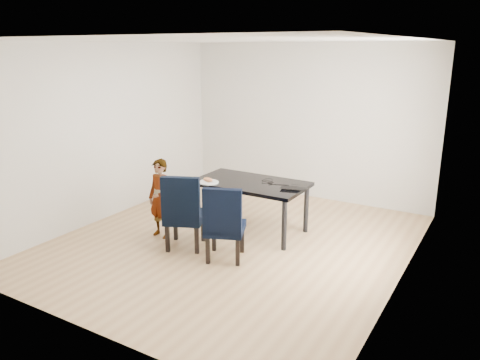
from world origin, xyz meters
The scene contains 14 objects.
floor centered at (0.00, 0.00, -0.01)m, with size 4.50×5.00×0.01m, color tan.
ceiling centered at (0.00, 0.00, 2.71)m, with size 4.50×5.00×0.01m, color white.
wall_back centered at (0.00, 2.50, 1.35)m, with size 4.50×0.01×2.70m, color silver.
wall_front centered at (0.00, -2.50, 1.35)m, with size 4.50×0.01×2.70m, color silver.
wall_left centered at (-2.25, 0.00, 1.35)m, with size 0.01×5.00×2.70m, color silver.
wall_right centered at (2.25, 0.00, 1.35)m, with size 0.01×5.00×2.70m, color white.
dining_table centered at (0.00, 0.50, 0.38)m, with size 1.60×0.90×0.75m, color black.
chair_left centered at (-0.47, -0.44, 0.52)m, with size 0.50×0.52×1.04m, color black.
chair_right centered at (0.18, -0.48, 0.49)m, with size 0.47×0.49×0.99m, color black.
child centered at (-0.99, -0.33, 0.56)m, with size 0.41×0.27×1.13m, color red.
plate centered at (-0.49, 0.15, 0.76)m, with size 0.29×0.29×0.02m, color silver.
sandwich centered at (-0.50, 0.14, 0.80)m, with size 0.16×0.07×0.06m, color #C47446.
laptop centered at (0.68, 0.51, 0.76)m, with size 0.36×0.23×0.03m, color black.
cable_tangle centered at (0.24, 0.55, 0.75)m, with size 0.15×0.15×0.01m, color black.
Camera 1 is at (3.16, -5.13, 2.61)m, focal length 35.00 mm.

